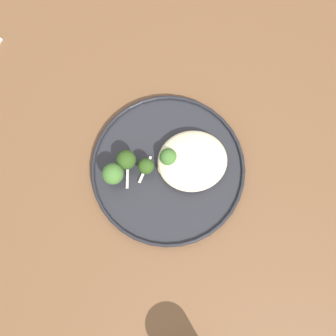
# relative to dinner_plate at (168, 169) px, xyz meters

# --- Properties ---
(ground) EXTENTS (6.00, 6.00, 0.00)m
(ground) POSITION_rel_dinner_plate_xyz_m (0.05, 0.04, -0.75)
(ground) COLOR #47423D
(wooden_dining_table) EXTENTS (1.40, 1.00, 0.74)m
(wooden_dining_table) POSITION_rel_dinner_plate_xyz_m (0.05, 0.04, -0.09)
(wooden_dining_table) COLOR brown
(wooden_dining_table) RESTS_ON ground
(dinner_plate) EXTENTS (0.29, 0.29, 0.02)m
(dinner_plate) POSITION_rel_dinner_plate_xyz_m (0.00, 0.00, 0.00)
(dinner_plate) COLOR #232328
(dinner_plate) RESTS_ON wooden_dining_table
(noodle_bed) EXTENTS (0.13, 0.12, 0.04)m
(noodle_bed) POSITION_rel_dinner_plate_xyz_m (0.05, 0.00, 0.02)
(noodle_bed) COLOR beige
(noodle_bed) RESTS_ON dinner_plate
(seared_scallop_right_edge) EXTENTS (0.03, 0.03, 0.02)m
(seared_scallop_right_edge) POSITION_rel_dinner_plate_xyz_m (0.04, 0.00, 0.01)
(seared_scallop_right_edge) COLOR beige
(seared_scallop_right_edge) RESTS_ON dinner_plate
(seared_scallop_left_edge) EXTENTS (0.03, 0.03, 0.02)m
(seared_scallop_left_edge) POSITION_rel_dinner_plate_xyz_m (0.07, -0.01, 0.01)
(seared_scallop_left_edge) COLOR beige
(seared_scallop_left_edge) RESTS_ON dinner_plate
(seared_scallop_on_noodles) EXTENTS (0.03, 0.03, 0.02)m
(seared_scallop_on_noodles) POSITION_rel_dinner_plate_xyz_m (-0.01, -0.00, 0.01)
(seared_scallop_on_noodles) COLOR #DBB77A
(seared_scallop_on_noodles) RESTS_ON dinner_plate
(seared_scallop_tilted_round) EXTENTS (0.03, 0.03, 0.02)m
(seared_scallop_tilted_round) POSITION_rel_dinner_plate_xyz_m (0.06, -0.03, 0.01)
(seared_scallop_tilted_round) COLOR beige
(seared_scallop_tilted_round) RESTS_ON dinner_plate
(seared_scallop_front_small) EXTENTS (0.04, 0.04, 0.01)m
(seared_scallop_front_small) POSITION_rel_dinner_plate_xyz_m (0.09, 0.02, 0.01)
(seared_scallop_front_small) COLOR beige
(seared_scallop_front_small) RESTS_ON dinner_plate
(seared_scallop_large_seared) EXTENTS (0.03, 0.03, 0.02)m
(seared_scallop_large_seared) POSITION_rel_dinner_plate_xyz_m (0.04, 0.03, 0.01)
(seared_scallop_large_seared) COLOR beige
(seared_scallop_large_seared) RESTS_ON dinner_plate
(seared_scallop_half_hidden) EXTENTS (0.02, 0.02, 0.02)m
(seared_scallop_half_hidden) POSITION_rel_dinner_plate_xyz_m (0.03, -0.02, 0.01)
(seared_scallop_half_hidden) COLOR #DBB77A
(seared_scallop_half_hidden) RESTS_ON dinner_plate
(broccoli_floret_right_tilted) EXTENTS (0.03, 0.03, 0.05)m
(broccoli_floret_right_tilted) POSITION_rel_dinner_plate_xyz_m (-0.04, 0.01, 0.03)
(broccoli_floret_right_tilted) COLOR #89A356
(broccoli_floret_right_tilted) RESTS_ON dinner_plate
(broccoli_floret_small_sprig) EXTENTS (0.03, 0.03, 0.04)m
(broccoli_floret_small_sprig) POSITION_rel_dinner_plate_xyz_m (0.00, 0.02, 0.03)
(broccoli_floret_small_sprig) COLOR #89A356
(broccoli_floret_small_sprig) RESTS_ON dinner_plate
(broccoli_floret_split_head) EXTENTS (0.04, 0.04, 0.05)m
(broccoli_floret_split_head) POSITION_rel_dinner_plate_xyz_m (-0.07, 0.02, 0.04)
(broccoli_floret_split_head) COLOR #89A356
(broccoli_floret_split_head) RESTS_ON dinner_plate
(broccoli_floret_tall_stalk) EXTENTS (0.04, 0.04, 0.06)m
(broccoli_floret_tall_stalk) POSITION_rel_dinner_plate_xyz_m (-0.10, -0.00, 0.04)
(broccoli_floret_tall_stalk) COLOR #89A356
(broccoli_floret_tall_stalk) RESTS_ON dinner_plate
(onion_sliver_long_sliver) EXTENTS (0.03, 0.05, 0.00)m
(onion_sliver_long_sliver) POSITION_rel_dinner_plate_xyz_m (-0.04, 0.01, 0.01)
(onion_sliver_long_sliver) COLOR silver
(onion_sliver_long_sliver) RESTS_ON dinner_plate
(onion_sliver_short_strip) EXTENTS (0.01, 0.06, 0.00)m
(onion_sliver_short_strip) POSITION_rel_dinner_plate_xyz_m (-0.08, 0.00, 0.01)
(onion_sliver_short_strip) COLOR silver
(onion_sliver_short_strip) RESTS_ON dinner_plate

